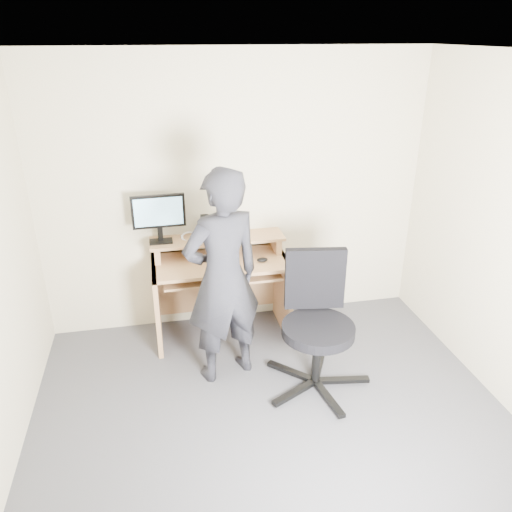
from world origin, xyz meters
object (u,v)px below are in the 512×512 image
object	(u,v)px
monitor	(159,214)
person	(223,278)
desk	(220,277)
office_chair	(317,318)

from	to	relation	value
monitor	person	bearing A→B (deg)	-61.29
desk	monitor	bearing A→B (deg)	172.71
desk	office_chair	size ratio (longest dim) A/B	1.13
desk	person	size ratio (longest dim) A/B	0.69
office_chair	person	bearing A→B (deg)	169.36
desk	person	distance (m)	0.75
monitor	office_chair	size ratio (longest dim) A/B	0.43
desk	monitor	world-z (taller)	monitor
desk	office_chair	bearing A→B (deg)	-55.38
office_chair	person	size ratio (longest dim) A/B	0.61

